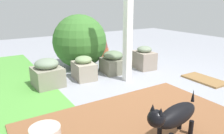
{
  "coord_description": "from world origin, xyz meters",
  "views": [
    {
      "loc": [
        -2.57,
        1.93,
        1.28
      ],
      "look_at": [
        0.21,
        0.19,
        0.3
      ],
      "focal_mm": 34.73,
      "sensor_mm": 36.0,
      "label": 1
    }
  ],
  "objects": [
    {
      "name": "stone_planter_nearest",
      "position": [
        0.65,
        -0.84,
        0.21
      ],
      "size": [
        0.48,
        0.38,
        0.46
      ],
      "color": "gray",
      "rests_on": "ground"
    },
    {
      "name": "stone_planter_near",
      "position": [
        0.74,
        -0.16,
        0.2
      ],
      "size": [
        0.47,
        0.43,
        0.42
      ],
      "color": "gray",
      "rests_on": "ground"
    },
    {
      "name": "stone_planter_far",
      "position": [
        0.71,
        1.08,
        0.21
      ],
      "size": [
        0.48,
        0.46,
        0.45
      ],
      "color": "gray",
      "rests_on": "ground"
    },
    {
      "name": "dog",
      "position": [
        -1.36,
        0.5,
        0.27
      ],
      "size": [
        0.26,
        0.67,
        0.46
      ],
      "color": "black",
      "rests_on": "ground"
    },
    {
      "name": "ground_plane",
      "position": [
        0.0,
        0.0,
        0.0
      ],
      "size": [
        12.0,
        12.0,
        0.0
      ],
      "primitive_type": "plane",
      "color": "#9496A0"
    },
    {
      "name": "stone_planter_mid",
      "position": [
        0.72,
        0.45,
        0.18
      ],
      "size": [
        0.49,
        0.36,
        0.41
      ],
      "color": "#9D9380",
      "rests_on": "ground"
    },
    {
      "name": "terracotta_pot_spiky",
      "position": [
        1.77,
        -0.56,
        0.32
      ],
      "size": [
        0.21,
        0.21,
        0.67
      ],
      "color": "#AB5433",
      "rests_on": "ground"
    },
    {
      "name": "round_shrub",
      "position": [
        1.41,
        0.2,
        0.53
      ],
      "size": [
        1.07,
        1.07,
        1.07
      ],
      "primitive_type": "sphere",
      "color": "#386D2B",
      "rests_on": "ground"
    },
    {
      "name": "porch_pillar",
      "position": [
        0.26,
        -0.14,
        1.04
      ],
      "size": [
        0.11,
        0.11,
        2.08
      ],
      "primitive_type": "cube",
      "color": "white",
      "rests_on": "ground"
    },
    {
      "name": "doormat",
      "position": [
        -0.46,
        -1.25,
        0.01
      ],
      "size": [
        0.7,
        0.39,
        0.03
      ],
      "primitive_type": "cube",
      "rotation": [
        0.0,
        0.0,
        -0.02
      ],
      "color": "olive",
      "rests_on": "ground"
    },
    {
      "name": "brick_path",
      "position": [
        -1.12,
        0.62,
        0.01
      ],
      "size": [
        1.8,
        2.4,
        0.02
      ],
      "primitive_type": "cube",
      "color": "brown",
      "rests_on": "ground"
    }
  ]
}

